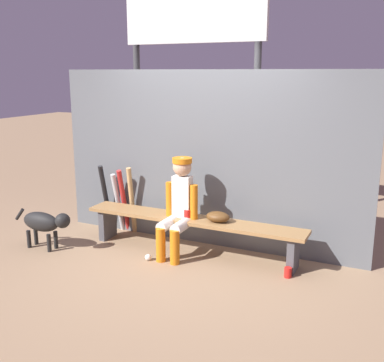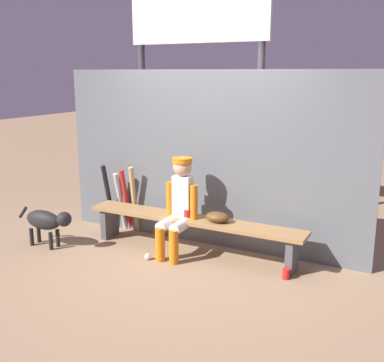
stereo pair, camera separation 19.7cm
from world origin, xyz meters
name	(u,v)px [view 1 (the left image)]	position (x,y,z in m)	size (l,w,h in m)	color
ground_plane	(192,253)	(0.00, 0.00, 0.00)	(30.00, 30.00, 0.00)	#937556
chainlink_fence	(205,160)	(0.00, 0.37, 1.08)	(4.00, 0.03, 2.15)	#595E63
dugout_bench	(192,225)	(0.00, 0.00, 0.35)	(2.73, 0.36, 0.44)	olive
player_seated	(178,204)	(-0.13, -0.11, 0.62)	(0.41, 0.55, 1.16)	silver
baseball_glove	(218,217)	(0.33, 0.00, 0.50)	(0.28, 0.20, 0.12)	#593819
bat_wood_tan	(132,200)	(-1.02, 0.28, 0.46)	(0.06, 0.06, 0.92)	tan
bat_aluminum_red	(124,201)	(-1.15, 0.29, 0.44)	(0.06, 0.06, 0.89)	#B22323
bat_aluminum_silver	(118,202)	(-1.23, 0.28, 0.41)	(0.06, 0.06, 0.82)	#B7B7BC
bat_aluminum_black	(106,198)	(-1.40, 0.25, 0.46)	(0.06, 0.06, 0.92)	black
baseball	(148,257)	(-0.36, -0.42, 0.04)	(0.07, 0.07, 0.07)	white
cup_on_ground	(288,272)	(1.21, -0.19, 0.06)	(0.08, 0.08, 0.11)	red
cup_on_bench	(187,214)	(-0.04, -0.05, 0.49)	(0.08, 0.08, 0.11)	red
scoreboard	(198,44)	(-0.58, 1.42, 2.50)	(2.40, 0.27, 3.53)	#3F3F42
dog	(45,223)	(-1.68, -0.64, 0.34)	(0.84, 0.20, 0.49)	black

